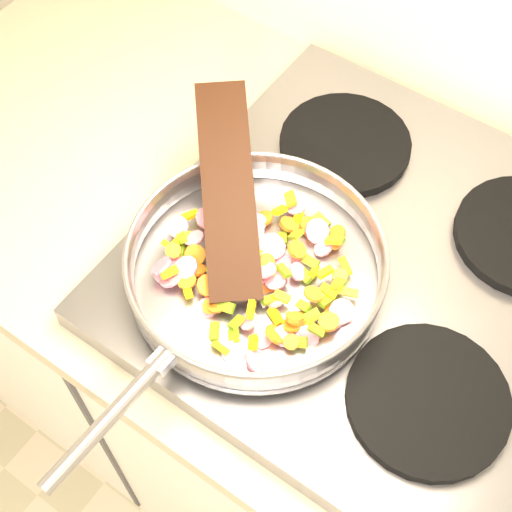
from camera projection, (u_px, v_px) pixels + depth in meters
The scene contains 7 objects.
cooktop at pixel (379, 269), 0.95m from camera, with size 0.60×0.60×0.04m, color #939399.
grate_fl at pixel (231, 280), 0.91m from camera, with size 0.19×0.19×0.02m, color black.
grate_fr at pixel (428, 400), 0.82m from camera, with size 0.19×0.19×0.02m, color black.
grate_bl at pixel (345, 144), 1.03m from camera, with size 0.19×0.19×0.02m, color black.
saute_pan at pixel (255, 265), 0.87m from camera, with size 0.36×0.53×0.05m.
vegetable_heap at pixel (257, 269), 0.88m from camera, with size 0.27×0.25×0.05m.
wooden_spatula at pixel (228, 189), 0.89m from camera, with size 0.29×0.07×0.01m, color black.
Camera 1 is at (-0.55, 1.16, 1.73)m, focal length 50.00 mm.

